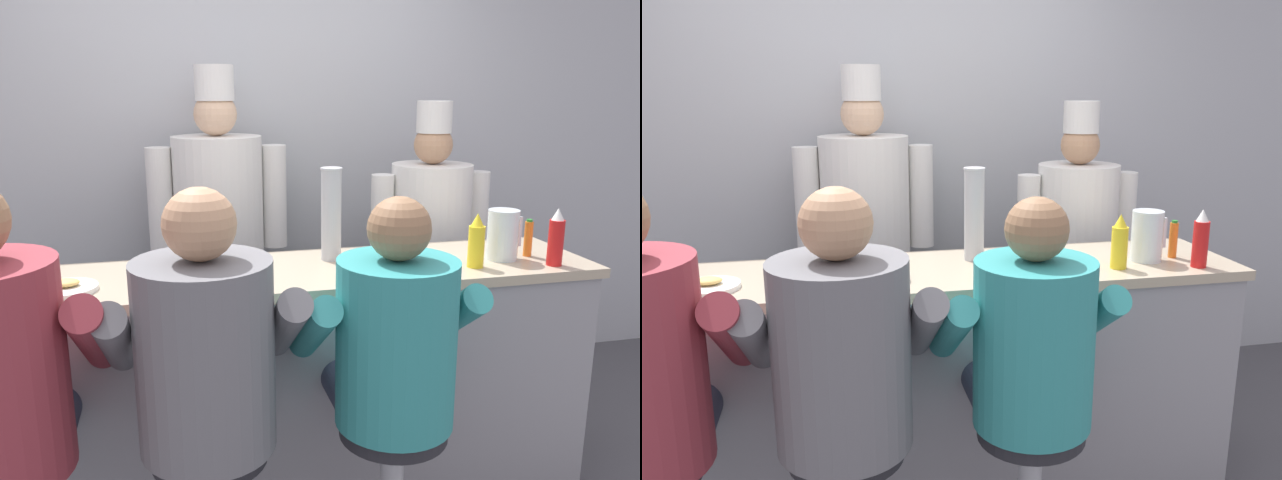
% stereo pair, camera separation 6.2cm
% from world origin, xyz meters
% --- Properties ---
extents(wall_back, '(10.00, 0.06, 2.70)m').
position_xyz_m(wall_back, '(0.00, 1.52, 1.35)').
color(wall_back, '#B2B7BC').
rests_on(wall_back, ground_plane).
extents(diner_counter, '(2.58, 0.58, 1.05)m').
position_xyz_m(diner_counter, '(0.00, 0.29, 0.53)').
color(diner_counter, gray).
rests_on(diner_counter, ground_plane).
extents(ketchup_bottle_red, '(0.06, 0.06, 0.24)m').
position_xyz_m(ketchup_bottle_red, '(1.10, 0.10, 1.16)').
color(ketchup_bottle_red, red).
rests_on(ketchup_bottle_red, diner_counter).
extents(mustard_bottle_yellow, '(0.07, 0.07, 0.22)m').
position_xyz_m(mustard_bottle_yellow, '(0.77, 0.15, 1.15)').
color(mustard_bottle_yellow, yellow).
rests_on(mustard_bottle_yellow, diner_counter).
extents(hot_sauce_bottle_orange, '(0.04, 0.04, 0.16)m').
position_xyz_m(hot_sauce_bottle_orange, '(1.07, 0.25, 1.13)').
color(hot_sauce_bottle_orange, orange).
rests_on(hot_sauce_bottle_orange, diner_counter).
extents(water_pitcher_clear, '(0.15, 0.13, 0.21)m').
position_xyz_m(water_pitcher_clear, '(0.94, 0.23, 1.15)').
color(water_pitcher_clear, silver).
rests_on(water_pitcher_clear, diner_counter).
extents(breakfast_plate, '(0.22, 0.22, 0.04)m').
position_xyz_m(breakfast_plate, '(-0.78, 0.20, 1.06)').
color(breakfast_plate, white).
rests_on(breakfast_plate, diner_counter).
extents(cereal_bowl, '(0.15, 0.15, 0.05)m').
position_xyz_m(cereal_bowl, '(-0.15, 0.17, 1.07)').
color(cereal_bowl, '#4C7FB7').
rests_on(cereal_bowl, diner_counter).
extents(coffee_mug_tan, '(0.12, 0.08, 0.08)m').
position_xyz_m(coffee_mug_tan, '(0.25, 0.14, 1.09)').
color(coffee_mug_tan, beige).
rests_on(coffee_mug_tan, diner_counter).
extents(cup_stack_steel, '(0.09, 0.09, 0.39)m').
position_xyz_m(cup_stack_steel, '(0.24, 0.39, 1.24)').
color(cup_stack_steel, '#B7BABF').
rests_on(cup_stack_steel, diner_counter).
extents(diner_seated_grey, '(0.63, 0.62, 1.48)m').
position_xyz_m(diner_seated_grey, '(-0.33, -0.27, 0.93)').
color(diner_seated_grey, '#B2B5BA').
rests_on(diner_seated_grey, ground_plane).
extents(diner_seated_teal, '(0.59, 0.58, 1.43)m').
position_xyz_m(diner_seated_teal, '(0.27, -0.28, 0.90)').
color(diner_seated_teal, '#B2B5BA').
rests_on(diner_seated_teal, ground_plane).
extents(cook_in_whites_near, '(0.73, 0.47, 1.86)m').
position_xyz_m(cook_in_whites_near, '(-0.16, 1.24, 1.03)').
color(cook_in_whites_near, '#232328').
rests_on(cook_in_whites_near, ground_plane).
extents(cook_in_whites_far, '(0.66, 0.42, 1.69)m').
position_xyz_m(cook_in_whites_far, '(0.93, 0.97, 0.93)').
color(cook_in_whites_far, '#232328').
rests_on(cook_in_whites_far, ground_plane).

